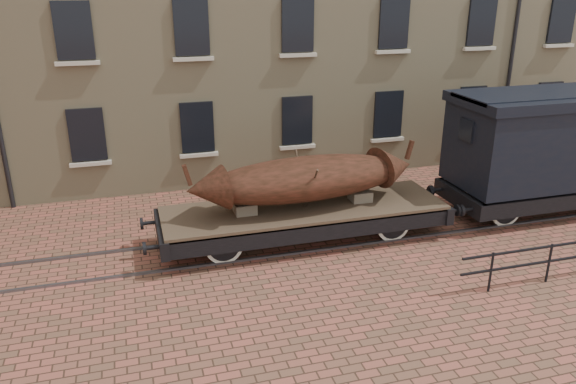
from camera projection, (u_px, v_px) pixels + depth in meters
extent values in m
plane|color=brown|center=(314.00, 239.00, 15.74)|extent=(90.00, 90.00, 0.00)
cube|color=black|center=(87.00, 135.00, 17.85)|extent=(1.10, 0.12, 1.70)
cube|color=beige|center=(91.00, 164.00, 18.13)|extent=(1.30, 0.18, 0.12)
cube|color=black|center=(197.00, 127.00, 18.76)|extent=(1.10, 0.12, 1.70)
cube|color=beige|center=(199.00, 155.00, 19.04)|extent=(1.30, 0.18, 0.12)
cube|color=black|center=(297.00, 120.00, 19.68)|extent=(1.10, 0.12, 1.70)
cube|color=beige|center=(297.00, 147.00, 19.96)|extent=(1.30, 0.18, 0.12)
cube|color=black|center=(388.00, 114.00, 20.59)|extent=(1.10, 0.12, 1.70)
cube|color=beige|center=(387.00, 140.00, 20.87)|extent=(1.30, 0.18, 0.12)
cube|color=black|center=(471.00, 108.00, 21.50)|extent=(1.10, 0.12, 1.70)
cube|color=beige|center=(469.00, 133.00, 21.79)|extent=(1.30, 0.18, 0.12)
cube|color=black|center=(548.00, 103.00, 22.42)|extent=(1.10, 0.12, 1.70)
cube|color=beige|center=(545.00, 127.00, 22.70)|extent=(1.30, 0.18, 0.12)
cube|color=black|center=(73.00, 31.00, 16.72)|extent=(1.10, 0.12, 1.70)
cube|color=beige|center=(78.00, 63.00, 17.00)|extent=(1.30, 0.18, 0.12)
cube|color=black|center=(191.00, 28.00, 17.63)|extent=(1.10, 0.12, 1.70)
cube|color=beige|center=(193.00, 59.00, 17.91)|extent=(1.30, 0.18, 0.12)
cube|color=black|center=(298.00, 26.00, 18.54)|extent=(1.10, 0.12, 1.70)
cube|color=beige|center=(298.00, 55.00, 18.83)|extent=(1.30, 0.18, 0.12)
cube|color=black|center=(394.00, 23.00, 19.46)|extent=(1.10, 0.12, 1.70)
cube|color=beige|center=(393.00, 52.00, 19.74)|extent=(1.30, 0.18, 0.12)
cube|color=black|center=(482.00, 21.00, 20.37)|extent=(1.10, 0.12, 1.70)
cube|color=beige|center=(479.00, 48.00, 20.65)|extent=(1.30, 0.18, 0.12)
cube|color=black|center=(562.00, 20.00, 21.28)|extent=(1.10, 0.12, 1.70)
cube|color=beige|center=(559.00, 46.00, 21.57)|extent=(1.30, 0.18, 0.12)
cube|color=#59595E|center=(323.00, 249.00, 15.08)|extent=(30.00, 0.08, 0.06)
cube|color=#59595E|center=(307.00, 228.00, 16.38)|extent=(30.00, 0.08, 0.06)
cylinder|color=black|center=(491.00, 272.00, 12.93)|extent=(0.06, 0.06, 1.00)
cylinder|color=black|center=(549.00, 263.00, 13.35)|extent=(0.06, 0.06, 1.00)
cube|color=#4A3828|center=(304.00, 209.00, 15.32)|extent=(7.69, 2.26, 0.12)
cube|color=black|center=(316.00, 232.00, 14.46)|extent=(7.69, 0.16, 0.46)
cube|color=black|center=(293.00, 203.00, 16.34)|extent=(7.69, 0.16, 0.46)
cube|color=black|center=(161.00, 233.00, 14.40)|extent=(0.23, 2.36, 0.46)
cylinder|color=black|center=(152.00, 248.00, 13.63)|extent=(0.36, 0.10, 0.10)
cylinder|color=black|center=(145.00, 248.00, 13.59)|extent=(0.08, 0.33, 0.33)
cylinder|color=black|center=(148.00, 223.00, 15.01)|extent=(0.36, 0.10, 0.10)
cylinder|color=black|center=(142.00, 224.00, 14.97)|extent=(0.08, 0.33, 0.33)
cube|color=black|center=(429.00, 202.00, 16.41)|extent=(0.23, 2.36, 0.46)
cylinder|color=black|center=(452.00, 211.00, 15.79)|extent=(0.36, 0.10, 0.10)
cylinder|color=black|center=(458.00, 210.00, 15.84)|extent=(0.08, 0.33, 0.33)
cylinder|color=black|center=(425.00, 192.00, 17.17)|extent=(0.36, 0.10, 0.10)
cylinder|color=black|center=(430.00, 192.00, 17.22)|extent=(0.08, 0.33, 0.33)
cylinder|color=black|center=(219.00, 234.00, 14.87)|extent=(0.10, 1.95, 0.10)
cylinder|color=white|center=(224.00, 246.00, 14.22)|extent=(0.98, 0.07, 0.98)
cylinder|color=black|center=(224.00, 246.00, 14.22)|extent=(0.81, 0.10, 0.81)
cube|color=black|center=(225.00, 239.00, 14.02)|extent=(0.92, 0.08, 0.10)
cylinder|color=white|center=(215.00, 224.00, 15.51)|extent=(0.98, 0.07, 0.98)
cylinder|color=black|center=(215.00, 224.00, 15.51)|extent=(0.81, 0.10, 0.81)
cube|color=black|center=(214.00, 214.00, 15.54)|extent=(0.92, 0.08, 0.10)
cylinder|color=black|center=(382.00, 215.00, 16.10)|extent=(0.10, 1.95, 0.10)
cylinder|color=white|center=(393.00, 225.00, 15.45)|extent=(0.98, 0.07, 0.98)
cylinder|color=black|center=(393.00, 225.00, 15.45)|extent=(0.81, 0.10, 0.81)
cube|color=black|center=(396.00, 218.00, 15.25)|extent=(0.92, 0.08, 0.10)
cylinder|color=white|center=(372.00, 206.00, 16.75)|extent=(0.98, 0.07, 0.98)
cylinder|color=black|center=(372.00, 206.00, 16.75)|extent=(0.81, 0.10, 0.81)
cube|color=black|center=(371.00, 197.00, 16.77)|extent=(0.92, 0.08, 0.10)
cube|color=black|center=(304.00, 222.00, 15.46)|extent=(4.10, 0.06, 0.06)
cube|color=brown|center=(245.00, 208.00, 14.81)|extent=(0.56, 0.51, 0.29)
cube|color=brown|center=(360.00, 196.00, 15.67)|extent=(0.56, 0.51, 0.29)
ellipsoid|color=#4F2418|center=(306.00, 179.00, 15.02)|extent=(5.85, 2.19, 1.15)
cone|color=#4F2418|center=(206.00, 189.00, 14.12)|extent=(1.06, 1.16, 1.09)
cube|color=#4F2418|center=(187.00, 175.00, 13.82)|extent=(0.24, 0.13, 0.55)
cone|color=#4F2418|center=(395.00, 166.00, 15.89)|extent=(1.06, 1.16, 1.09)
cube|color=#4F2418|center=(409.00, 150.00, 15.88)|extent=(0.24, 0.13, 0.55)
cylinder|color=#403325|center=(311.00, 189.00, 14.65)|extent=(0.05, 0.98, 1.38)
cylinder|color=#403325|center=(301.00, 178.00, 15.48)|extent=(0.05, 0.98, 1.38)
cube|color=black|center=(575.00, 201.00, 16.45)|extent=(6.26, 0.17, 0.47)
cube|color=black|center=(523.00, 177.00, 18.51)|extent=(6.26, 0.17, 0.47)
cube|color=black|center=(459.00, 198.00, 16.66)|extent=(0.23, 2.50, 0.47)
cylinder|color=black|center=(461.00, 211.00, 15.79)|extent=(0.08, 0.33, 0.33)
cylinder|color=black|center=(431.00, 191.00, 17.29)|extent=(0.08, 0.33, 0.33)
cylinder|color=black|center=(492.00, 202.00, 17.05)|extent=(0.10, 1.98, 0.10)
cylinder|color=white|center=(507.00, 210.00, 16.40)|extent=(1.00, 0.07, 1.00)
cylinder|color=black|center=(507.00, 210.00, 16.40)|extent=(0.82, 0.10, 0.82)
cylinder|color=white|center=(478.00, 194.00, 17.69)|extent=(1.00, 0.07, 1.00)
cylinder|color=black|center=(478.00, 194.00, 17.69)|extent=(0.82, 0.10, 0.82)
cube|color=black|center=(556.00, 141.00, 16.95)|extent=(6.26, 2.50, 2.40)
cube|color=black|center=(563.00, 97.00, 16.47)|extent=(6.45, 2.65, 0.29)
cube|color=black|center=(564.00, 93.00, 16.43)|extent=(6.45, 1.77, 0.13)
cube|color=black|center=(467.00, 130.00, 15.92)|extent=(0.08, 0.63, 0.63)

